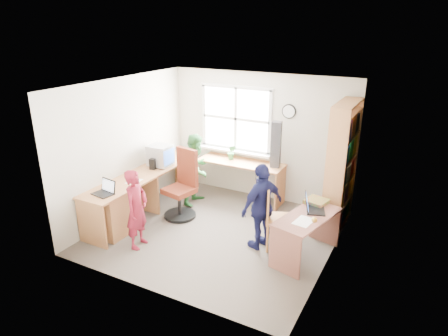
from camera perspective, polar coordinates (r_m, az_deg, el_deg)
name	(u,v)px	position (r m, az deg, el deg)	size (l,w,h in m)	color
room	(220,161)	(6.18, -0.57, 1.00)	(3.64, 3.44, 2.44)	#4B433B
l_desk	(141,198)	(6.87, -11.83, -4.25)	(2.38, 2.95, 0.75)	#C07F4D
right_desk	(307,227)	(5.90, 11.73, -8.29)	(0.78, 1.24, 0.66)	brown
bookshelf	(341,170)	(6.71, 16.40, -0.22)	(0.30, 1.02, 2.10)	#C07F4D
swivel_chair	(183,188)	(6.99, -5.95, -2.88)	(0.67, 0.67, 1.21)	black
wooden_chair	(275,215)	(6.05, 7.34, -6.69)	(0.55, 0.55, 0.98)	#CC8444
crt_monitor	(160,155)	(7.38, -9.08, 1.78)	(0.40, 0.36, 0.39)	#ACACB0
laptop_left	(105,190)	(6.43, -16.62, -3.09)	(0.35, 0.30, 0.21)	black
laptop_right	(312,207)	(5.97, 12.45, -5.41)	(0.39, 0.43, 0.24)	black
speaker_a	(153,164)	(7.26, -10.14, 0.57)	(0.11, 0.11, 0.20)	black
speaker_b	(168,157)	(7.61, -8.07, 1.56)	(0.11, 0.11, 0.18)	black
cd_tower	(276,145)	(7.23, 7.44, 3.34)	(0.19, 0.18, 0.85)	black
game_box	(316,201)	(6.22, 13.07, -4.67)	(0.37, 0.37, 0.06)	red
paper_a	(134,181)	(6.80, -12.72, -1.87)	(0.21, 0.29, 0.00)	white
paper_b	(304,221)	(5.65, 11.31, -7.48)	(0.27, 0.35, 0.00)	white
potted_plant	(232,152)	(7.64, 1.09, 2.27)	(0.16, 0.13, 0.29)	#2F773C
person_red	(137,209)	(6.12, -12.37, -5.76)	(0.45, 0.30, 1.24)	maroon
person_green	(197,169)	(7.44, -3.91, -0.14)	(0.65, 0.51, 1.34)	#2E7434
person_navy	(262,206)	(5.97, 5.45, -5.50)	(0.79, 0.33, 1.34)	#161845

